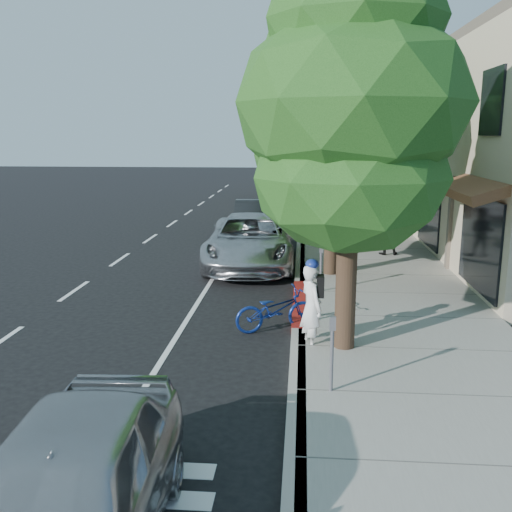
# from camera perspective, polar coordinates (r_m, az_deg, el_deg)

# --- Properties ---
(ground) EXTENTS (120.00, 120.00, 0.00)m
(ground) POSITION_cam_1_polar(r_m,az_deg,el_deg) (13.39, 4.30, -6.40)
(ground) COLOR black
(ground) RESTS_ON ground
(sidewalk) EXTENTS (4.60, 56.00, 0.15)m
(sidewalk) POSITION_cam_1_polar(r_m,az_deg,el_deg) (21.24, 10.70, 0.61)
(sidewalk) COLOR gray
(sidewalk) RESTS_ON ground
(curb) EXTENTS (0.30, 56.00, 0.15)m
(curb) POSITION_cam_1_polar(r_m,az_deg,el_deg) (21.12, 4.48, 0.72)
(curb) COLOR #9E998E
(curb) RESTS_ON ground
(curb_red_segment) EXTENTS (0.32, 4.00, 0.15)m
(curb_red_segment) POSITION_cam_1_polar(r_m,az_deg,el_deg) (14.32, 4.34, -4.84)
(curb_red_segment) COLOR maroon
(curb_red_segment) RESTS_ON ground
(storefront_building) EXTENTS (10.00, 36.00, 7.00)m
(storefront_building) POSITION_cam_1_polar(r_m,az_deg,el_deg) (32.16, 22.33, 9.94)
(storefront_building) COLOR #C0B094
(storefront_building) RESTS_ON ground
(street_tree_0) EXTENTS (4.30, 4.30, 7.47)m
(street_tree_0) POSITION_cam_1_polar(r_m,az_deg,el_deg) (10.74, 9.58, 14.20)
(street_tree_0) COLOR black
(street_tree_0) RESTS_ON ground
(street_tree_1) EXTENTS (5.51, 5.51, 8.19)m
(street_tree_1) POSITION_cam_1_polar(r_m,az_deg,el_deg) (16.73, 7.88, 14.43)
(street_tree_1) COLOR black
(street_tree_1) RESTS_ON ground
(street_tree_2) EXTENTS (4.93, 4.93, 7.09)m
(street_tree_2) POSITION_cam_1_polar(r_m,az_deg,el_deg) (22.71, 7.01, 12.06)
(street_tree_2) COLOR black
(street_tree_2) RESTS_ON ground
(street_tree_3) EXTENTS (4.61, 4.61, 8.22)m
(street_tree_3) POSITION_cam_1_polar(r_m,az_deg,el_deg) (28.72, 6.59, 13.93)
(street_tree_3) COLOR black
(street_tree_3) RESTS_ON ground
(street_tree_4) EXTENTS (4.82, 4.82, 7.69)m
(street_tree_4) POSITION_cam_1_polar(r_m,az_deg,el_deg) (34.71, 6.26, 12.89)
(street_tree_4) COLOR black
(street_tree_4) RESTS_ON ground
(street_tree_5) EXTENTS (4.24, 4.24, 7.32)m
(street_tree_5) POSITION_cam_1_polar(r_m,az_deg,el_deg) (40.71, 6.03, 12.56)
(street_tree_5) COLOR black
(street_tree_5) RESTS_ON ground
(cyclist) EXTENTS (0.65, 0.75, 1.73)m
(cyclist) POSITION_cam_1_polar(r_m,az_deg,el_deg) (11.44, 5.56, -5.13)
(cyclist) COLOR white
(cyclist) RESTS_ON ground
(bicycle) EXTENTS (1.94, 1.29, 0.96)m
(bicycle) POSITION_cam_1_polar(r_m,az_deg,el_deg) (12.52, 1.99, -5.39)
(bicycle) COLOR navy
(bicycle) RESTS_ON ground
(silver_suv) EXTENTS (2.97, 6.06, 1.66)m
(silver_suv) POSITION_cam_1_polar(r_m,az_deg,el_deg) (18.59, -0.59, 1.55)
(silver_suv) COLOR #B6B7BB
(silver_suv) RESTS_ON ground
(dark_sedan) EXTENTS (1.63, 4.19, 1.36)m
(dark_sedan) POSITION_cam_1_polar(r_m,az_deg,el_deg) (25.18, -0.47, 4.01)
(dark_sedan) COLOR black
(dark_sedan) RESTS_ON ground
(white_pickup) EXTENTS (2.67, 6.09, 1.74)m
(white_pickup) POSITION_cam_1_polar(r_m,az_deg,el_deg) (32.88, 3.41, 6.25)
(white_pickup) COLOR white
(white_pickup) RESTS_ON ground
(dark_suv_far) EXTENTS (2.00, 4.76, 1.61)m
(dark_suv_far) POSITION_cam_1_polar(r_m,az_deg,el_deg) (40.16, 3.92, 7.22)
(dark_suv_far) COLOR black
(dark_suv_far) RESTS_ON ground
(near_car_a) EXTENTS (2.10, 4.69, 1.57)m
(near_car_a) POSITION_cam_1_polar(r_m,az_deg,el_deg) (6.26, -18.59, -22.29)
(near_car_a) COLOR #A6A5AA
(near_car_a) RESTS_ON ground
(pedestrian) EXTENTS (0.84, 0.67, 1.68)m
(pedestrian) POSITION_cam_1_polar(r_m,az_deg,el_deg) (20.12, 12.92, 2.52)
(pedestrian) COLOR black
(pedestrian) RESTS_ON sidewalk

